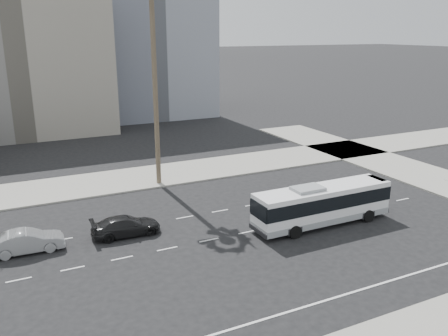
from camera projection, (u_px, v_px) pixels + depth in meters
ground at (247, 232)px, 33.13m from camera, size 700.00×700.00×0.00m
sidewalk_north at (172, 173)px, 46.45m from camera, size 120.00×7.00×0.15m
midrise_beige_west at (14, 66)px, 64.22m from camera, size 24.00×18.00×18.00m
midrise_gray_center at (139, 35)px, 77.57m from camera, size 20.00×20.00×26.00m
highrise_far at (140, 2)px, 277.95m from camera, size 22.00×22.00×60.00m
city_bus at (322, 203)px, 34.05m from camera, size 10.80×2.65×3.10m
car_a at (126, 226)px, 32.49m from camera, size 2.11×4.84×1.38m
car_b at (28, 241)px, 29.98m from camera, size 1.76×4.55×1.48m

